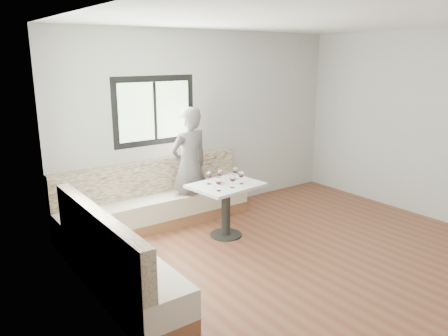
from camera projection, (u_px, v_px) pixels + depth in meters
The scene contains 11 objects.
room at pixel (320, 148), 4.92m from camera, with size 5.01×5.01×2.81m.
banquette at pixel (141, 225), 5.54m from camera, with size 2.90×2.80×0.95m.
table at pixel (226, 197), 5.92m from camera, with size 0.98×0.80×0.75m.
person at pixel (189, 166), 6.38m from camera, with size 0.63×0.41×1.72m, color #534C4E.
olive_ramekin at pixel (218, 182), 5.90m from camera, with size 0.10×0.10×0.04m.
wine_glass_a at pixel (219, 181), 5.54m from camera, with size 0.08×0.08×0.18m.
wine_glass_b at pixel (232, 179), 5.67m from camera, with size 0.08×0.08×0.18m.
wine_glass_c at pixel (241, 175), 5.86m from camera, with size 0.08×0.08×0.18m.
wine_glass_d at pixel (220, 173), 5.93m from camera, with size 0.08×0.08×0.18m.
wine_glass_e at pixel (235, 170), 6.08m from camera, with size 0.08×0.08×0.18m.
wine_glass_f at pixel (209, 175), 5.84m from camera, with size 0.08×0.08×0.18m.
Camera 1 is at (-3.80, -3.18, 2.43)m, focal length 35.00 mm.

